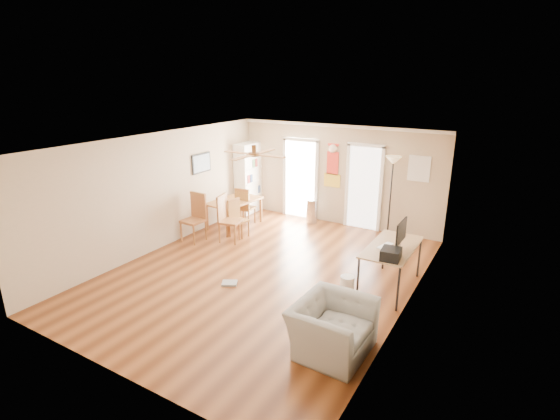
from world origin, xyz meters
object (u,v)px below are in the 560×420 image
Objects in this scene: dining_chair_far at (246,206)px; torchiere_lamp at (390,197)px; wastebasket_a at (347,284)px; bookshelf at (249,178)px; printer at (391,254)px; trash_can at (312,211)px; armchair at (332,327)px; dining_chair_right_b at (230,219)px; computer_desk at (390,267)px; wastebasket_b at (332,316)px; dining_chair_right_a at (239,219)px; dining_table at (235,213)px; dining_chair_near at (193,218)px.

dining_chair_far is 3.67m from torchiere_lamp.
wastebasket_a is at bearing 144.50° from dining_chair_far.
printer is at bearing -47.34° from bookshelf.
armchair is at bearing -60.59° from trash_can.
dining_chair_right_b is 0.98× the size of armchair.
computer_desk is (3.91, -0.37, -0.14)m from dining_chair_right_b.
wastebasket_a is (3.69, -2.07, -0.35)m from dining_chair_far.
dining_chair_far is 3.64× the size of wastebasket_b.
dining_chair_right_b is 0.56× the size of torchiere_lamp.
torchiere_lamp reaches higher than trash_can.
dining_chair_right_a is at bearing -120.71° from trash_can.
armchair is (2.68, -4.76, 0.04)m from trash_can.
printer is at bearing -3.71° from wastebasket_a.
dining_chair_right_a is at bearing -45.63° from dining_table.
wastebasket_a is (3.30, -1.23, -0.31)m from dining_chair_right_a.
trash_can is at bearing 56.65° from dining_chair_near.
wastebasket_b is at bearing -35.61° from dining_table.
printer is at bearing -97.44° from dining_chair_right_a.
dining_chair_right_a is at bearing 108.67° from dining_chair_far.
bookshelf reaches higher than printer.
wastebasket_b is at bearing 25.00° from armchair.
dining_chair_far is 4.94m from printer.
torchiere_lamp is at bearing 101.45° from printer.
bookshelf is 1.19m from dining_chair_far.
bookshelf reaches higher than trash_can.
dining_chair_right_a is at bearing -78.15° from bookshelf.
dining_chair_right_a is 4.78m from armchair.
wastebasket_b is 0.24× the size of armchair.
dining_table is at bearing 82.88° from dining_chair_near.
dining_table is at bearing 53.52° from dining_chair_far.
dining_chair_far is at bearing 149.22° from printer.
torchiere_lamp reaches higher than dining_chair_near.
torchiere_lamp is at bearing 107.44° from computer_desk.
torchiere_lamp reaches higher than wastebasket_a.
dining_chair_near is (-0.77, -0.77, 0.11)m from dining_chair_right_a.
dining_chair_far is 0.50× the size of torchiere_lamp.
dining_chair_right_a is at bearing 157.20° from printer.
bookshelf is 4.04m from torchiere_lamp.
bookshelf is 1.28× the size of computer_desk.
printer is (2.98, -3.08, 0.60)m from trash_can.
dining_chair_right_a is 0.92m from dining_chair_far.
dining_chair_far is 4.57m from computer_desk.
dining_chair_right_b is at bearing 102.08° from dining_chair_far.
printer is at bearing -73.27° from torchiere_lamp.
bookshelf is at bearing 107.44° from dining_table.
wastebasket_a is (4.23, -3.01, -0.84)m from bookshelf.
torchiere_lamp is 1.75× the size of armchair.
computer_desk reaches higher than wastebasket_a.
wastebasket_a is at bearing -53.69° from trash_can.
bookshelf is at bearing 95.84° from dining_chair_near.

